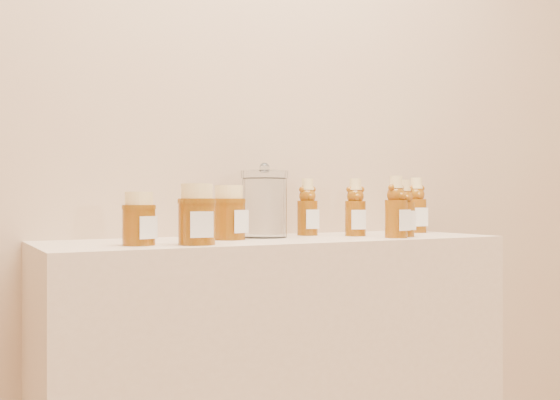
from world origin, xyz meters
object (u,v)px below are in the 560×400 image
honey_jar_left (139,219)px  glass_canister (265,201)px  bear_bottle_back_left (307,203)px  bear_bottle_front_left (396,203)px

honey_jar_left → glass_canister: (0.38, 0.13, 0.04)m
bear_bottle_back_left → glass_canister: bearing=-165.3°
bear_bottle_front_left → glass_canister: bearing=140.6°
glass_canister → bear_bottle_front_left: bearing=-30.5°
honey_jar_left → glass_canister: bearing=1.2°
bear_bottle_front_left → honey_jar_left: (-0.68, 0.05, -0.03)m
bear_bottle_front_left → honey_jar_left: size_ratio=1.58×
bear_bottle_front_left → honey_jar_left: bearing=167.0°
bear_bottle_front_left → glass_canister: 0.35m
bear_bottle_back_left → glass_canister: glass_canister is taller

